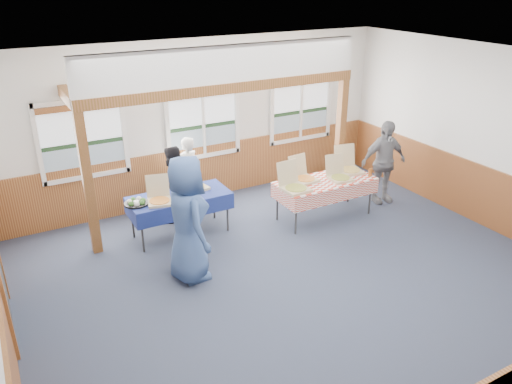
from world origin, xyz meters
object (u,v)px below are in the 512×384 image
woman_white (188,174)px  man_blue (187,219)px  person_grey (383,162)px  woman_black (173,185)px  table_right (325,183)px  table_left (179,198)px

woman_white → man_blue: size_ratio=0.75×
woman_white → person_grey: size_ratio=0.87×
woman_black → man_blue: (-0.46, -1.92, 0.25)m
man_blue → table_right: bearing=-77.4°
woman_black → man_blue: size_ratio=0.74×
table_left → table_right: bearing=-29.1°
woman_black → table_right: bearing=124.8°
man_blue → person_grey: bearing=-80.9°
table_right → woman_white: (-2.10, 1.60, 0.03)m
woman_black → woman_white: bearing=-169.7°
table_right → man_blue: size_ratio=1.03×
table_left → person_grey: person_grey is taller
woman_black → table_left: bearing=51.6°
table_left → man_blue: size_ratio=0.96×
table_left → man_blue: bearing=-120.1°
woman_black → person_grey: size_ratio=0.86×
table_left → woman_white: 1.07m
woman_black → person_grey: bearing=134.1°
man_blue → table_left: bearing=-15.4°
table_right → man_blue: man_blue is taller
woman_black → person_grey: 4.15m
woman_black → man_blue: bearing=47.4°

